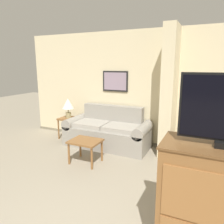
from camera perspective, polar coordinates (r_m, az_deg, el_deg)
name	(u,v)px	position (r m, az deg, el deg)	size (l,w,h in m)	color
wall_back	(160,90)	(4.97, 12.33, 5.65)	(6.94, 0.16, 2.60)	beige
wall_partition_pillar	(169,92)	(4.54, 14.71, 4.99)	(0.24, 0.64, 2.60)	beige
couch	(108,132)	(5.06, -1.07, -5.15)	(1.95, 0.84, 0.90)	gray
coffee_table	(85,144)	(4.20, -6.96, -8.20)	(0.57, 0.47, 0.45)	brown
side_table	(69,121)	(5.64, -11.24, -2.38)	(0.43, 0.43, 0.53)	brown
table_lamp	(68,105)	(5.55, -11.43, 1.88)	(0.29, 0.29, 0.49)	tan
tv_dresser	(222,211)	(2.32, 26.87, -21.98)	(1.10, 0.51, 1.18)	brown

